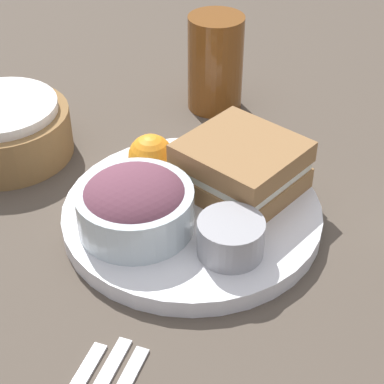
# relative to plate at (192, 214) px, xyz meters

# --- Properties ---
(ground_plane) EXTENTS (4.00, 4.00, 0.00)m
(ground_plane) POSITION_rel_plate_xyz_m (0.00, 0.00, -0.01)
(ground_plane) COLOR #4C4238
(plate) EXTENTS (0.27, 0.27, 0.02)m
(plate) POSITION_rel_plate_xyz_m (0.00, 0.00, 0.00)
(plate) COLOR silver
(plate) RESTS_ON ground_plane
(sandwich) EXTENTS (0.13, 0.13, 0.06)m
(sandwich) POSITION_rel_plate_xyz_m (0.06, -0.03, 0.04)
(sandwich) COLOR olive
(sandwich) RESTS_ON plate
(salad_bowl) EXTENTS (0.12, 0.12, 0.06)m
(salad_bowl) POSITION_rel_plate_xyz_m (-0.06, 0.03, 0.04)
(salad_bowl) COLOR silver
(salad_bowl) RESTS_ON plate
(dressing_cup) EXTENTS (0.06, 0.06, 0.04)m
(dressing_cup) POSITION_rel_plate_xyz_m (-0.04, -0.07, 0.03)
(dressing_cup) COLOR #99999E
(dressing_cup) RESTS_ON plate
(orange_wedge) EXTENTS (0.05, 0.05, 0.05)m
(orange_wedge) POSITION_rel_plate_xyz_m (0.02, 0.07, 0.03)
(orange_wedge) COLOR orange
(orange_wedge) RESTS_ON plate
(drink_glass) EXTENTS (0.07, 0.07, 0.13)m
(drink_glass) POSITION_rel_plate_xyz_m (0.23, 0.11, 0.05)
(drink_glass) COLOR brown
(drink_glass) RESTS_ON ground_plane
(bread_basket) EXTENTS (0.16, 0.16, 0.07)m
(bread_basket) POSITION_rel_plate_xyz_m (-0.02, 0.26, 0.02)
(bread_basket) COLOR olive
(bread_basket) RESTS_ON ground_plane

